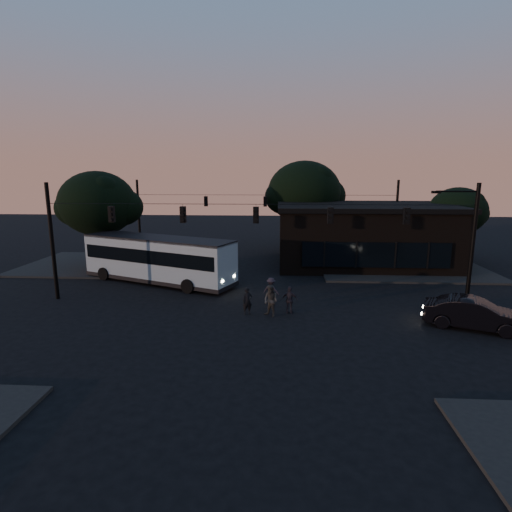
# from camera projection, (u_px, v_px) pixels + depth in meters

# --- Properties ---
(ground) EXTENTS (120.00, 120.00, 0.00)m
(ground) POSITION_uv_depth(u_px,v_px,m) (252.00, 325.00, 21.45)
(ground) COLOR black
(ground) RESTS_ON ground
(sidewalk_far_right) EXTENTS (14.00, 10.00, 0.15)m
(sidewalk_far_right) POSITION_uv_depth(u_px,v_px,m) (401.00, 268.00, 34.45)
(sidewalk_far_right) COLOR black
(sidewalk_far_right) RESTS_ON ground
(sidewalk_far_left) EXTENTS (14.00, 10.00, 0.15)m
(sidewalk_far_left) POSITION_uv_depth(u_px,v_px,m) (107.00, 264.00, 35.92)
(sidewalk_far_left) COLOR black
(sidewalk_far_left) RESTS_ON ground
(building) EXTENTS (15.40, 10.41, 5.40)m
(building) POSITION_uv_depth(u_px,v_px,m) (363.00, 234.00, 36.03)
(building) COLOR black
(building) RESTS_ON ground
(tree_behind) EXTENTS (7.60, 7.60, 9.43)m
(tree_behind) POSITION_uv_depth(u_px,v_px,m) (304.00, 192.00, 41.52)
(tree_behind) COLOR black
(tree_behind) RESTS_ON ground
(tree_right) EXTENTS (5.20, 5.20, 6.86)m
(tree_right) POSITION_uv_depth(u_px,v_px,m) (457.00, 211.00, 37.13)
(tree_right) COLOR black
(tree_right) RESTS_ON ground
(tree_left) EXTENTS (6.40, 6.40, 8.30)m
(tree_left) POSITION_uv_depth(u_px,v_px,m) (98.00, 204.00, 33.86)
(tree_left) COLOR black
(tree_left) RESTS_ON ground
(signal_rig_near) EXTENTS (26.24, 0.30, 7.50)m
(signal_rig_near) POSITION_uv_depth(u_px,v_px,m) (256.00, 233.00, 24.48)
(signal_rig_near) COLOR black
(signal_rig_near) RESTS_ON ground
(signal_rig_far) EXTENTS (26.24, 0.30, 7.50)m
(signal_rig_far) POSITION_uv_depth(u_px,v_px,m) (265.00, 213.00, 40.18)
(signal_rig_far) COLOR black
(signal_rig_far) RESTS_ON ground
(bus) EXTENTS (12.32, 7.35, 3.44)m
(bus) POSITION_uv_depth(u_px,v_px,m) (158.00, 257.00, 29.72)
(bus) COLOR #869EAA
(bus) RESTS_ON ground
(car) EXTENTS (5.22, 3.47, 1.63)m
(car) POSITION_uv_depth(u_px,v_px,m) (474.00, 314.00, 20.84)
(car) COLOR black
(car) RESTS_ON ground
(pedestrian_a) EXTENTS (0.67, 0.56, 1.58)m
(pedestrian_a) POSITION_uv_depth(u_px,v_px,m) (247.00, 301.00, 23.03)
(pedestrian_a) COLOR black
(pedestrian_a) RESTS_ON ground
(pedestrian_b) EXTENTS (1.12, 1.09, 1.82)m
(pedestrian_b) POSITION_uv_depth(u_px,v_px,m) (271.00, 301.00, 22.70)
(pedestrian_b) COLOR #34332F
(pedestrian_b) RESTS_ON ground
(pedestrian_c) EXTENTS (1.02, 0.59, 1.64)m
(pedestrian_c) POSITION_uv_depth(u_px,v_px,m) (290.00, 300.00, 23.16)
(pedestrian_c) COLOR #252129
(pedestrian_c) RESTS_ON ground
(pedestrian_d) EXTENTS (1.17, 0.89, 1.60)m
(pedestrian_d) POSITION_uv_depth(u_px,v_px,m) (271.00, 290.00, 25.23)
(pedestrian_d) COLOR #241F27
(pedestrian_d) RESTS_ON ground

